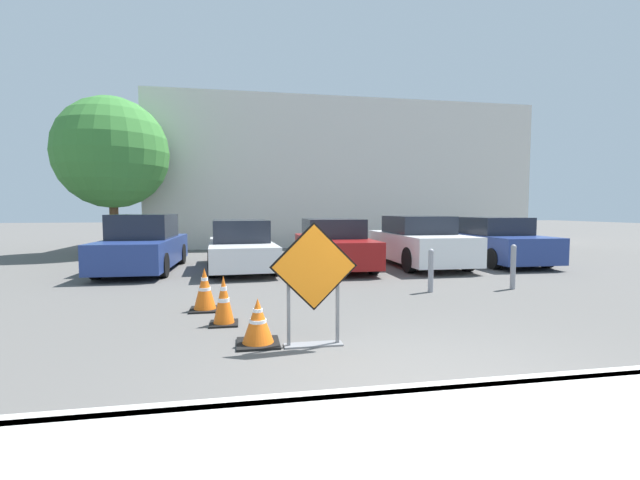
{
  "coord_description": "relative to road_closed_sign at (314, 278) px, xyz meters",
  "views": [
    {
      "loc": [
        -1.82,
        -3.46,
        1.71
      ],
      "look_at": [
        0.59,
        9.7,
        0.76
      ],
      "focal_mm": 24.0,
      "sensor_mm": 36.0,
      "label": 1
    }
  ],
  "objects": [
    {
      "name": "ground_plane",
      "position": [
        0.95,
        8.29,
        -0.87
      ],
      "size": [
        96.0,
        96.0,
        0.0
      ],
      "primitive_type": "plane",
      "color": "#565451"
    },
    {
      "name": "curb_lip",
      "position": [
        0.95,
        -1.71,
        -0.8
      ],
      "size": [
        26.24,
        0.2,
        0.14
      ],
      "color": "beige",
      "rests_on": "ground_plane"
    },
    {
      "name": "road_closed_sign",
      "position": [
        0.0,
        0.0,
        0.0
      ],
      "size": [
        1.1,
        0.2,
        1.56
      ],
      "color": "black",
      "rests_on": "ground_plane"
    },
    {
      "name": "traffic_cone_nearest",
      "position": [
        -0.68,
        0.21,
        -0.58
      ],
      "size": [
        0.54,
        0.54,
        0.59
      ],
      "color": "black",
      "rests_on": "ground_plane"
    },
    {
      "name": "traffic_cone_second",
      "position": [
        -1.15,
        1.25,
        -0.51
      ],
      "size": [
        0.42,
        0.42,
        0.74
      ],
      "color": "black",
      "rests_on": "ground_plane"
    },
    {
      "name": "traffic_cone_third",
      "position": [
        -1.5,
        2.24,
        -0.52
      ],
      "size": [
        0.5,
        0.5,
        0.73
      ],
      "color": "black",
      "rests_on": "ground_plane"
    },
    {
      "name": "parked_car_nearest",
      "position": [
        -3.59,
        7.49,
        -0.16
      ],
      "size": [
        1.87,
        4.55,
        1.58
      ],
      "rotation": [
        0.0,
        0.0,
        3.12
      ],
      "color": "navy",
      "rests_on": "ground_plane"
    },
    {
      "name": "parked_car_second",
      "position": [
        -0.91,
        7.33,
        -0.22
      ],
      "size": [
        1.99,
        4.69,
        1.41
      ],
      "rotation": [
        0.0,
        0.0,
        3.2
      ],
      "color": "silver",
      "rests_on": "ground_plane"
    },
    {
      "name": "parked_car_third",
      "position": [
        1.76,
        7.08,
        -0.19
      ],
      "size": [
        1.96,
        4.46,
        1.44
      ],
      "rotation": [
        0.0,
        0.0,
        3.12
      ],
      "color": "maroon",
      "rests_on": "ground_plane"
    },
    {
      "name": "parked_car_fourth",
      "position": [
        4.44,
        7.09,
        -0.16
      ],
      "size": [
        1.92,
        4.46,
        1.52
      ],
      "rotation": [
        0.0,
        0.0,
        3.14
      ],
      "color": "white",
      "rests_on": "ground_plane"
    },
    {
      "name": "parked_car_fifth",
      "position": [
        7.12,
        7.25,
        -0.19
      ],
      "size": [
        1.95,
        4.28,
        1.47
      ],
      "rotation": [
        0.0,
        0.0,
        3.12
      ],
      "color": "navy",
      "rests_on": "ground_plane"
    },
    {
      "name": "bollard_nearest",
      "position": [
        2.97,
        3.05,
        -0.39
      ],
      "size": [
        0.12,
        0.12,
        0.9
      ],
      "color": "gray",
      "rests_on": "ground_plane"
    },
    {
      "name": "bollard_second",
      "position": [
        4.86,
        3.05,
        -0.36
      ],
      "size": [
        0.12,
        0.12,
        0.97
      ],
      "color": "gray",
      "rests_on": "ground_plane"
    },
    {
      "name": "building_facade_backdrop",
      "position": [
        4.02,
        16.18,
        2.51
      ],
      "size": [
        17.96,
        5.0,
        6.76
      ],
      "color": "beige",
      "rests_on": "ground_plane"
    },
    {
      "name": "street_tree_behind_lot",
      "position": [
        -5.67,
        12.32,
        2.97
      ],
      "size": [
        4.16,
        4.16,
        5.93
      ],
      "color": "#513823",
      "rests_on": "ground_plane"
    }
  ]
}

